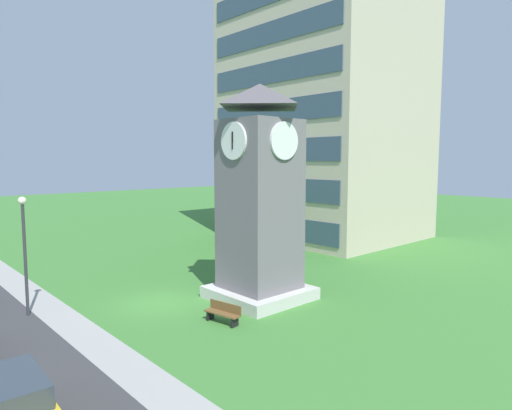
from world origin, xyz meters
The scene contains 7 objects.
ground_plane centered at (0.00, 0.00, 0.00)m, with size 160.00×160.00×0.00m, color #3D7A33.
kerb_strip centered at (0.00, -4.42, 0.00)m, with size 120.00×1.60×0.01m, color #9E9E99.
office_building centered at (-7.63, 22.09, 12.80)m, with size 15.75×13.95×25.60m.
clock_tower centered at (2.78, 4.24, 4.92)m, with size 4.45×4.45×10.97m.
park_bench centered at (4.30, 0.64, 0.46)m, with size 1.86×0.80×0.88m.
street_lamp centered at (-2.57, -5.47, 3.46)m, with size 0.36×0.36×5.53m.
tree_by_building centered at (-7.24, 12.99, 3.41)m, with size 3.99×3.99×5.41m.
Camera 1 is at (19.36, -11.07, 7.18)m, focal length 31.16 mm.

